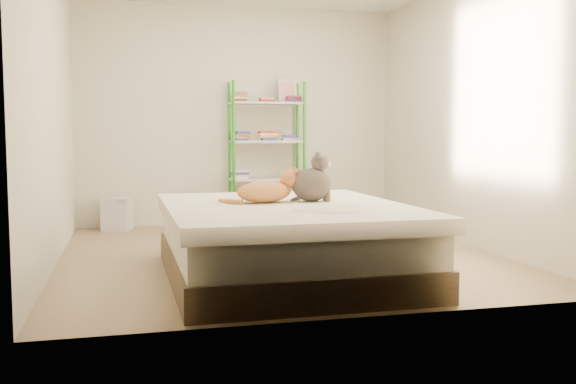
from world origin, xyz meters
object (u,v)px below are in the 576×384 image
object	(u,v)px
shelf_unit	(267,153)
orange_cat	(264,189)
bed	(285,241)
white_bin	(117,214)
grey_cat	(312,177)
cardboard_box	(245,228)

from	to	relation	value
shelf_unit	orange_cat	bearing A→B (deg)	-102.68
bed	shelf_unit	xyz separation A→B (m)	(0.48, 2.83, 0.59)
shelf_unit	white_bin	bearing A→B (deg)	-178.98
white_bin	shelf_unit	bearing A→B (deg)	1.02
grey_cat	shelf_unit	size ratio (longest dim) A/B	0.22
orange_cat	grey_cat	bearing A→B (deg)	-13.10
cardboard_box	bed	bearing A→B (deg)	-68.34
bed	grey_cat	xyz separation A→B (m)	(0.25, 0.14, 0.47)
cardboard_box	white_bin	world-z (taller)	white_bin
white_bin	bed	bearing A→B (deg)	-65.68
orange_cat	white_bin	world-z (taller)	orange_cat
white_bin	cardboard_box	bearing A→B (deg)	-45.76
shelf_unit	bed	bearing A→B (deg)	-99.59
shelf_unit	white_bin	xyz separation A→B (m)	(-1.74, -0.03, -0.67)
white_bin	orange_cat	bearing A→B (deg)	-66.95
grey_cat	cardboard_box	world-z (taller)	grey_cat
white_bin	grey_cat	bearing A→B (deg)	-60.36
grey_cat	cardboard_box	bearing A→B (deg)	16.92
bed	cardboard_box	xyz separation A→B (m)	(-0.02, 1.52, -0.12)
shelf_unit	cardboard_box	xyz separation A→B (m)	(-0.50, -1.31, -0.70)
bed	shelf_unit	size ratio (longest dim) A/B	1.26
cardboard_box	white_bin	distance (m)	1.78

